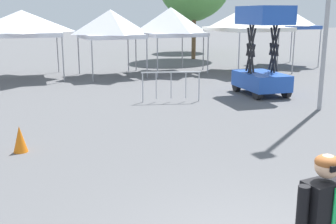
{
  "coord_description": "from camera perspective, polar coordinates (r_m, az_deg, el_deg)",
  "views": [
    {
      "loc": [
        -2.78,
        -3.76,
        3.04
      ],
      "look_at": [
        -0.03,
        3.05,
        1.3
      ],
      "focal_mm": 44.45,
      "sensor_mm": 36.0,
      "label": 1
    }
  ],
  "objects": [
    {
      "name": "crowd_barrier_by_lift",
      "position": [
        14.6,
        0.42,
        4.32
      ],
      "size": [
        2.03,
        0.63,
        1.08
      ],
      "color": "#B7BABF",
      "rests_on": "ground"
    },
    {
      "name": "canopy_tent_center",
      "position": [
        22.07,
        0.4,
        12.27
      ],
      "size": [
        3.17,
        3.17,
        3.37
      ],
      "color": "#9E9EA3",
      "rests_on": "ground"
    },
    {
      "name": "canopy_tent_right_of_center",
      "position": [
        20.84,
        -7.86,
        11.88
      ],
      "size": [
        2.95,
        2.95,
        3.24
      ],
      "color": "#9E9EA3",
      "rests_on": "ground"
    },
    {
      "name": "canopy_tent_left_of_center",
      "position": [
        26.06,
        15.98,
        12.22
      ],
      "size": [
        3.09,
        3.09,
        3.35
      ],
      "color": "#9E9EA3",
      "rests_on": "ground"
    },
    {
      "name": "canopy_tent_behind_center",
      "position": [
        22.59,
        10.94,
        12.51
      ],
      "size": [
        3.74,
        3.74,
        3.46
      ],
      "color": "#9E9EA3",
      "rests_on": "ground"
    },
    {
      "name": "scissor_lift",
      "position": [
        16.29,
        12.71,
        6.0
      ],
      "size": [
        1.62,
        2.43,
        3.32
      ],
      "color": "black",
      "rests_on": "ground"
    },
    {
      "name": "canopy_tent_behind_right",
      "position": [
        21.07,
        -19.38,
        11.42
      ],
      "size": [
        3.67,
        3.67,
        3.21
      ],
      "color": "#9E9EA3",
      "rests_on": "ground"
    },
    {
      "name": "traffic_cone_lot_center",
      "position": [
        9.91,
        -19.64,
        -3.51
      ],
      "size": [
        0.32,
        0.32,
        0.6
      ],
      "primitive_type": "cone",
      "color": "orange",
      "rests_on": "ground"
    }
  ]
}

